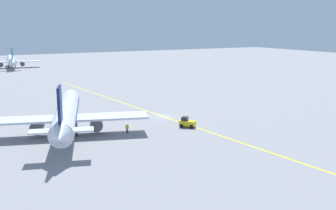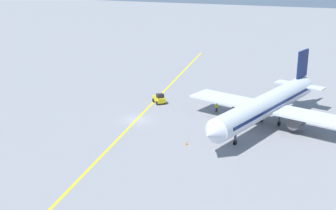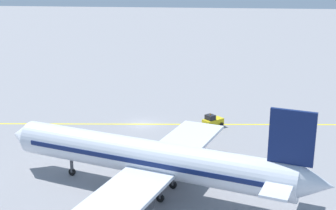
{
  "view_description": "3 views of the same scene",
  "coord_description": "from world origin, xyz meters",
  "px_view_note": "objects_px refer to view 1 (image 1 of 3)",
  "views": [
    {
      "loc": [
        -37.92,
        -71.25,
        18.82
      ],
      "look_at": [
        0.42,
        -1.5,
        2.67
      ],
      "focal_mm": 42.0,
      "sensor_mm": 36.0,
      "label": 1
    },
    {
      "loc": [
        -31.11,
        68.94,
        26.73
      ],
      "look_at": [
        -5.79,
        0.11,
        3.31
      ],
      "focal_mm": 50.0,
      "sensor_mm": 36.0,
      "label": 2
    },
    {
      "loc": [
        -64.72,
        -10.65,
        22.54
      ],
      "look_at": [
        -3.13,
        -3.96,
        4.02
      ],
      "focal_mm": 50.0,
      "sensor_mm": 36.0,
      "label": 3
    }
  ],
  "objects_px": {
    "traffic_cone_near_nose": "(99,114)",
    "ground_crew_worker": "(127,128)",
    "traffic_cone_mid_apron": "(92,124)",
    "airplane_distant_taxiing": "(11,60)",
    "baggage_tug_white": "(187,123)",
    "airplane_at_gate": "(67,114)"
  },
  "relations": [
    {
      "from": "baggage_tug_white",
      "to": "ground_crew_worker",
      "type": "bearing_deg",
      "value": 172.93
    },
    {
      "from": "traffic_cone_near_nose",
      "to": "baggage_tug_white",
      "type": "bearing_deg",
      "value": -57.72
    },
    {
      "from": "airplane_at_gate",
      "to": "ground_crew_worker",
      "type": "relative_size",
      "value": 20.66
    },
    {
      "from": "ground_crew_worker",
      "to": "traffic_cone_mid_apron",
      "type": "xyz_separation_m",
      "value": [
        -3.7,
        8.49,
        -0.63
      ]
    },
    {
      "from": "airplane_at_gate",
      "to": "ground_crew_worker",
      "type": "distance_m",
      "value": 10.78
    },
    {
      "from": "baggage_tug_white",
      "to": "traffic_cone_mid_apron",
      "type": "relative_size",
      "value": 5.86
    },
    {
      "from": "traffic_cone_near_nose",
      "to": "ground_crew_worker",
      "type": "bearing_deg",
      "value": -91.09
    },
    {
      "from": "airplane_at_gate",
      "to": "traffic_cone_near_nose",
      "type": "bearing_deg",
      "value": 51.01
    },
    {
      "from": "baggage_tug_white",
      "to": "airplane_distant_taxiing",
      "type": "bearing_deg",
      "value": 96.31
    },
    {
      "from": "baggage_tug_white",
      "to": "traffic_cone_mid_apron",
      "type": "xyz_separation_m",
      "value": [
        -15.28,
        9.93,
        -0.63
      ]
    },
    {
      "from": "airplane_at_gate",
      "to": "ground_crew_worker",
      "type": "height_order",
      "value": "airplane_at_gate"
    },
    {
      "from": "airplane_distant_taxiing",
      "to": "traffic_cone_near_nose",
      "type": "distance_m",
      "value": 110.6
    },
    {
      "from": "ground_crew_worker",
      "to": "traffic_cone_near_nose",
      "type": "height_order",
      "value": "ground_crew_worker"
    },
    {
      "from": "airplane_at_gate",
      "to": "traffic_cone_mid_apron",
      "type": "bearing_deg",
      "value": 35.85
    },
    {
      "from": "airplane_distant_taxiing",
      "to": "traffic_cone_near_nose",
      "type": "bearing_deg",
      "value": -88.49
    },
    {
      "from": "ground_crew_worker",
      "to": "traffic_cone_near_nose",
      "type": "bearing_deg",
      "value": 88.91
    },
    {
      "from": "ground_crew_worker",
      "to": "airplane_distant_taxiing",
      "type": "bearing_deg",
      "value": 91.18
    },
    {
      "from": "airplane_at_gate",
      "to": "baggage_tug_white",
      "type": "height_order",
      "value": "airplane_at_gate"
    },
    {
      "from": "traffic_cone_near_nose",
      "to": "traffic_cone_mid_apron",
      "type": "relative_size",
      "value": 1.0
    },
    {
      "from": "airplane_distant_taxiing",
      "to": "traffic_cone_mid_apron",
      "type": "bearing_deg",
      "value": -90.53
    },
    {
      "from": "traffic_cone_near_nose",
      "to": "traffic_cone_mid_apron",
      "type": "xyz_separation_m",
      "value": [
        -4.01,
        -7.92,
        0.0
      ]
    },
    {
      "from": "airplane_distant_taxiing",
      "to": "ground_crew_worker",
      "type": "distance_m",
      "value": 126.98
    }
  ]
}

